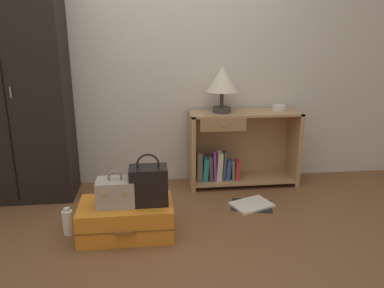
# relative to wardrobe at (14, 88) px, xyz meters

# --- Properties ---
(ground_plane) EXTENTS (9.00, 9.00, 0.00)m
(ground_plane) POSITION_rel_wardrobe_xyz_m (1.21, -1.20, -1.01)
(ground_plane) COLOR brown
(back_wall) EXTENTS (6.40, 0.10, 2.60)m
(back_wall) POSITION_rel_wardrobe_xyz_m (1.21, 0.30, 0.29)
(back_wall) COLOR beige
(back_wall) RESTS_ON ground_plane
(wardrobe) EXTENTS (0.90, 0.47, 2.01)m
(wardrobe) POSITION_rel_wardrobe_xyz_m (0.00, 0.00, 0.00)
(wardrobe) COLOR black
(wardrobe) RESTS_ON ground_plane
(bookshelf) EXTENTS (1.07, 0.35, 0.74)m
(bookshelf) POSITION_rel_wardrobe_xyz_m (2.02, 0.06, -0.65)
(bookshelf) COLOR tan
(bookshelf) RESTS_ON ground_plane
(table_lamp) EXTENTS (0.30, 0.30, 0.43)m
(table_lamp) POSITION_rel_wardrobe_xyz_m (1.84, 0.05, 0.02)
(table_lamp) COLOR #3D3838
(table_lamp) RESTS_ON bookshelf
(bowl) EXTENTS (0.13, 0.13, 0.05)m
(bowl) POSITION_rel_wardrobe_xyz_m (2.41, 0.05, -0.24)
(bowl) COLOR silver
(bowl) RESTS_ON bookshelf
(suitcase_large) EXTENTS (0.70, 0.44, 0.25)m
(suitcase_large) POSITION_rel_wardrobe_xyz_m (0.96, -0.82, -0.88)
(suitcase_large) COLOR orange
(suitcase_large) RESTS_ON ground_plane
(train_case) EXTENTS (0.28, 0.20, 0.27)m
(train_case) POSITION_rel_wardrobe_xyz_m (0.90, -0.84, -0.65)
(train_case) COLOR #A89E8E
(train_case) RESTS_ON suitcase_large
(handbag) EXTENTS (0.28, 0.18, 0.39)m
(handbag) POSITION_rel_wardrobe_xyz_m (1.13, -0.84, -0.61)
(handbag) COLOR black
(handbag) RESTS_ON suitcase_large
(bottle) EXTENTS (0.08, 0.08, 0.21)m
(bottle) POSITION_rel_wardrobe_xyz_m (0.52, -0.77, -0.91)
(bottle) COLOR white
(bottle) RESTS_ON ground_plane
(open_book_on_floor) EXTENTS (0.41, 0.35, 0.02)m
(open_book_on_floor) POSITION_rel_wardrobe_xyz_m (2.03, -0.46, -1.00)
(open_book_on_floor) COLOR white
(open_book_on_floor) RESTS_ON ground_plane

